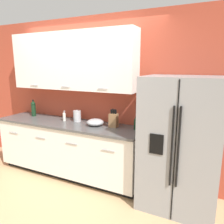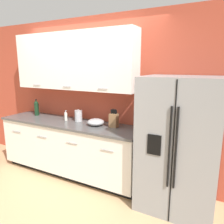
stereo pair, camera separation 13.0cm
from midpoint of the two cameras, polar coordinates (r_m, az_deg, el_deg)
ground_plane at (r=3.35m, az=-15.26°, el=-21.64°), size 14.00×14.00×0.00m
wall_back at (r=3.71m, az=-5.81°, el=6.84°), size 10.00×0.39×2.60m
counter_unit at (r=3.82m, az=-9.92°, el=-9.11°), size 2.55×0.64×0.92m
refrigerator at (r=2.92m, az=18.42°, el=-8.15°), size 0.95×0.76×1.71m
knife_block at (r=3.29m, az=1.61°, el=-2.12°), size 0.12×0.10×0.29m
wine_bottle at (r=4.28m, az=-18.30°, el=1.03°), size 0.08×0.08×0.30m
soap_dispenser at (r=3.77m, az=-11.00°, el=-1.11°), size 0.05×0.05×0.18m
oil_bottle at (r=3.18m, az=7.42°, el=-3.08°), size 0.06×0.06×0.19m
steel_canister at (r=3.69m, az=-7.76°, el=-0.95°), size 0.13×0.13×0.20m
mixing_bowl at (r=3.40m, az=-3.18°, el=-2.65°), size 0.26×0.26×0.11m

